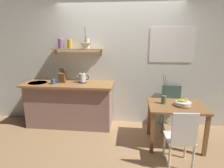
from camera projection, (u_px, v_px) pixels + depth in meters
The scene contains 13 objects.
ground_plane at pixel (116, 135), 3.63m from camera, with size 14.00×14.00×0.00m, color #A87F56.
back_wall at pixel (129, 61), 3.91m from camera, with size 6.80×0.11×2.70m.
kitchen_counter at pixel (70, 104), 3.93m from camera, with size 1.83×0.63×0.93m.
wall_shelf at pixel (76, 46), 3.79m from camera, with size 1.07×0.20×0.34m.
dining_table at pixel (176, 112), 3.19m from camera, with size 0.93×0.71×0.73m.
dining_chair_near at pixel (181, 137), 2.60m from camera, with size 0.40×0.40×0.89m.
dining_chair_far at pixel (171, 105), 3.80m from camera, with size 0.45×0.44×0.88m.
fruit_bowl at pixel (183, 103), 3.11m from camera, with size 0.25×0.25×0.13m.
twig_vase at pixel (164, 99), 3.21m from camera, with size 0.09×0.08×0.51m.
electric_kettle at pixel (83, 78), 3.82m from camera, with size 0.24×0.16×0.22m.
knife_block at pixel (63, 77), 3.83m from camera, with size 0.11×0.17×0.30m.
coffee_mug_by_sink at pixel (53, 81), 3.73m from camera, with size 0.14×0.10×0.10m.
pendant_lamp at pixel (85, 46), 3.54m from camera, with size 0.23×0.23×0.41m.
Camera 1 is at (0.27, -3.27, 1.85)m, focal length 30.04 mm.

